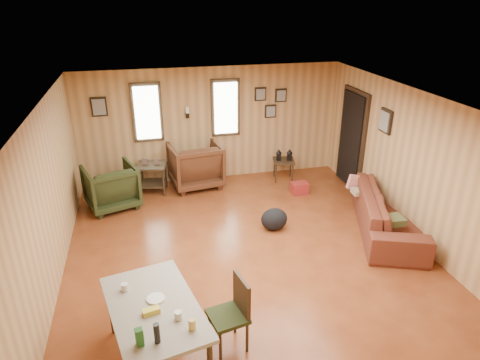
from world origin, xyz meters
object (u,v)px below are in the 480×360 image
Objects in this scene: recliner_brown at (195,162)px; sofa at (389,206)px; end_table at (152,173)px; side_table at (284,159)px; dining_table at (154,312)px; recliner_green at (111,185)px.

sofa is at bearing 130.53° from recliner_brown.
end_table is (-3.83, 2.47, -0.04)m from sofa.
end_table is 1.05× the size of side_table.
dining_table is (-2.95, -4.42, 0.20)m from side_table.
recliner_green reaches higher than end_table.
dining_table is at bearing -123.67° from side_table.
recliner_brown reaches higher than dining_table.
end_table is at bearing 179.28° from side_table.
dining_table is at bearing 80.80° from recliner_green.
recliner_green is 4.03m from dining_table.
dining_table is at bearing 68.98° from recliner_brown.
side_table is at bearing -0.72° from end_table.
recliner_brown is at bearing -178.09° from recliner_green.
recliner_brown is 0.64× the size of dining_table.
recliner_green is at bearing 11.87° from recliner_brown.
recliner_brown is 0.90m from end_table.
end_table is at bearing 75.53° from dining_table.
recliner_brown is at bearing 69.54° from sofa.
dining_table reaches higher than sofa.
recliner_brown is at bearing 7.82° from end_table.
side_table is (1.89, -0.16, -0.04)m from recliner_brown.
side_table is at bearing 44.28° from sofa.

